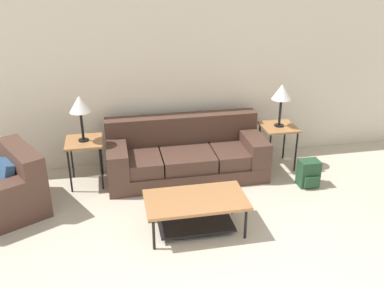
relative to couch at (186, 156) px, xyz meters
name	(u,v)px	position (x,y,z in m)	size (l,w,h in m)	color
wall_back	(180,78)	(0.03, 0.59, 1.01)	(8.93, 0.06, 2.60)	silver
couch	(186,156)	(0.00, 0.00, 0.00)	(2.24, 0.94, 0.82)	#4C3328
armchair	(2,192)	(-2.40, -0.56, -0.01)	(1.28, 1.29, 0.80)	#4C3328
coffee_table	(196,207)	(-0.14, -1.41, 0.02)	(1.15, 0.64, 0.43)	#A87042
side_table_left	(84,146)	(-1.40, 0.01, 0.28)	(0.49, 0.52, 0.65)	#A87042
side_table_right	(278,131)	(1.41, 0.01, 0.28)	(0.49, 0.52, 0.65)	#A87042
table_lamp_left	(80,105)	(-1.40, 0.01, 0.86)	(0.28, 0.28, 0.63)	black
table_lamp_right	(282,93)	(1.41, 0.01, 0.86)	(0.28, 0.28, 0.63)	black
backpack	(309,174)	(1.61, -0.67, -0.11)	(0.27, 0.28, 0.38)	#23472D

